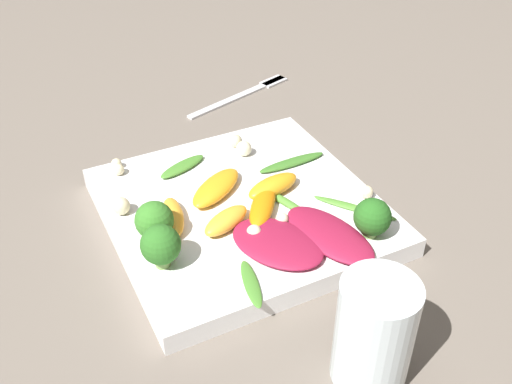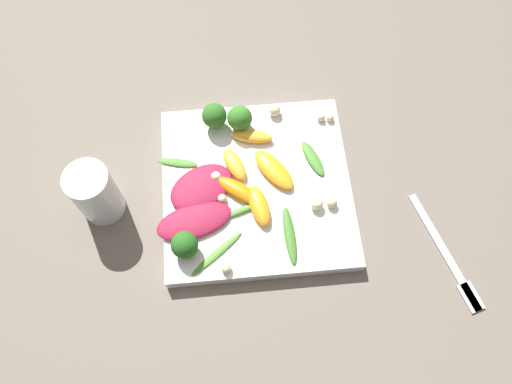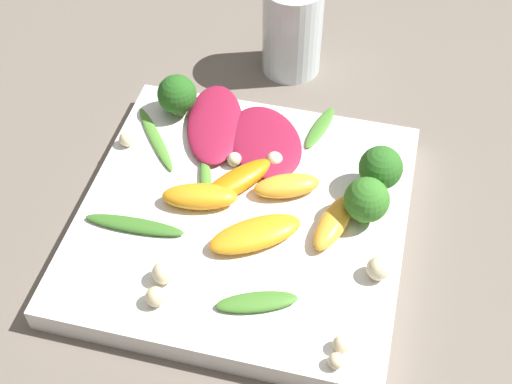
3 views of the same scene
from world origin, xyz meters
name	(u,v)px [view 3 (image 3 of 3)]	position (x,y,z in m)	size (l,w,h in m)	color
ground_plane	(243,228)	(0.00, 0.00, 0.00)	(2.40, 2.40, 0.00)	#6B6056
plate	(243,220)	(0.00, 0.00, 0.01)	(0.27, 0.27, 0.02)	white
drinking_glass	(292,29)	(-0.23, -0.01, 0.05)	(0.06, 0.06, 0.10)	silver
radicchio_leaf_0	(266,142)	(-0.08, 0.00, 0.03)	(0.11, 0.10, 0.01)	maroon
radicchio_leaf_1	(215,123)	(-0.09, -0.05, 0.03)	(0.12, 0.07, 0.01)	maroon
orange_segment_0	(333,226)	(0.00, 0.08, 0.03)	(0.07, 0.04, 0.02)	#FCAD33
orange_segment_1	(236,182)	(-0.02, -0.01, 0.03)	(0.08, 0.07, 0.02)	orange
orange_segment_2	(287,186)	(-0.03, 0.03, 0.03)	(0.04, 0.06, 0.02)	#FCAD33
orange_segment_3	(199,197)	(0.00, -0.04, 0.03)	(0.04, 0.07, 0.02)	orange
orange_segment_4	(255,234)	(0.03, 0.02, 0.03)	(0.07, 0.08, 0.02)	orange
broccoli_floret_0	(367,200)	(-0.02, 0.10, 0.05)	(0.04, 0.04, 0.04)	#7A9E51
broccoli_floret_1	(381,168)	(-0.05, 0.11, 0.05)	(0.04, 0.04, 0.04)	#7A9E51
broccoli_floret_2	(177,95)	(-0.10, -0.09, 0.04)	(0.04, 0.04, 0.04)	#7A9E51
arugula_sprig_0	(134,225)	(0.04, -0.08, 0.03)	(0.02, 0.09, 0.01)	#3D7528
arugula_sprig_1	(156,139)	(-0.06, -0.10, 0.02)	(0.08, 0.06, 0.00)	#518E33
arugula_sprig_2	(257,302)	(0.09, 0.03, 0.03)	(0.04, 0.07, 0.01)	#47842D
arugula_sprig_3	(320,127)	(-0.11, 0.05, 0.02)	(0.06, 0.03, 0.00)	#47842D
arugula_sprig_4	(206,181)	(-0.02, -0.04, 0.03)	(0.07, 0.03, 0.01)	#518E33
macadamia_nut_0	(274,160)	(-0.06, 0.01, 0.03)	(0.02, 0.02, 0.02)	beige
macadamia_nut_1	(155,297)	(0.10, -0.04, 0.03)	(0.02, 0.02, 0.02)	beige
macadamia_nut_2	(234,159)	(-0.05, -0.02, 0.03)	(0.01, 0.01, 0.01)	beige
macadamia_nut_3	(127,139)	(-0.05, -0.12, 0.03)	(0.01, 0.01, 0.01)	beige
macadamia_nut_4	(378,269)	(0.04, 0.12, 0.03)	(0.02, 0.02, 0.02)	beige
macadamia_nut_5	(163,273)	(0.08, -0.04, 0.03)	(0.02, 0.02, 0.02)	beige
macadamia_nut_6	(336,361)	(0.12, 0.10, 0.03)	(0.01, 0.01, 0.01)	beige
macadamia_nut_7	(342,344)	(0.11, 0.10, 0.03)	(0.01, 0.01, 0.01)	beige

